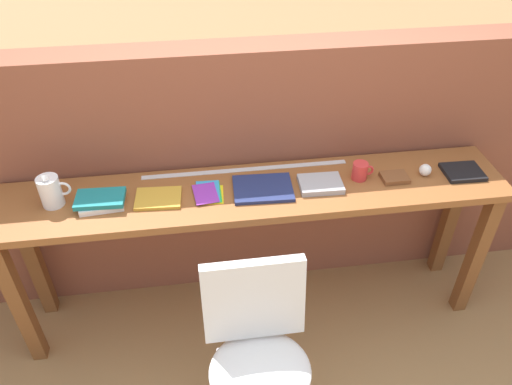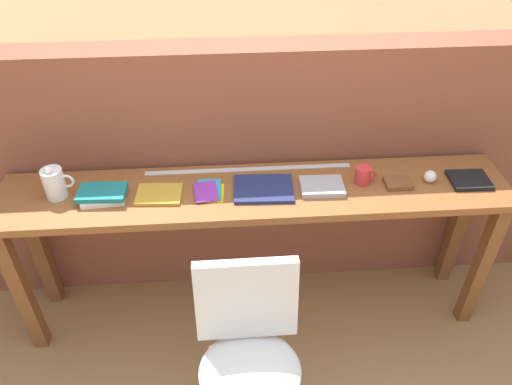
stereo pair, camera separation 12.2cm
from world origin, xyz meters
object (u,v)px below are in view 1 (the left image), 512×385
object	(u,v)px
pamphlet_pile_colourful	(208,193)
sports_ball_small	(425,170)
leather_journal_brown	(395,177)
book_stack_leftmost	(101,200)
book_open_centre	(263,188)
book_repair_rightmost	(463,172)
mug	(360,171)
pitcher_white	(51,191)
chair_white_moulded	(258,347)
magazine_cycling	(158,198)

from	to	relation	value
pamphlet_pile_colourful	sports_ball_small	world-z (taller)	sports_ball_small
sports_ball_small	leather_journal_brown	bearing A→B (deg)	-174.21
book_stack_leftmost	sports_ball_small	bearing A→B (deg)	0.55
book_open_centre	book_repair_rightmost	size ratio (longest dim) A/B	1.49
book_stack_leftmost	pamphlet_pile_colourful	distance (m)	0.50
pamphlet_pile_colourful	sports_ball_small	size ratio (longest dim) A/B	3.12
mug	sports_ball_small	size ratio (longest dim) A/B	1.81
mug	book_repair_rightmost	distance (m)	0.53
book_stack_leftmost	pamphlet_pile_colourful	bearing A→B (deg)	1.10
book_stack_leftmost	mug	size ratio (longest dim) A/B	2.08
book_stack_leftmost	sports_ball_small	size ratio (longest dim) A/B	3.78
book_stack_leftmost	pitcher_white	bearing A→B (deg)	171.90
chair_white_moulded	sports_ball_small	size ratio (longest dim) A/B	14.69
pamphlet_pile_colourful	pitcher_white	bearing A→B (deg)	178.28
book_open_centre	leather_journal_brown	distance (m)	0.66
chair_white_moulded	book_stack_leftmost	bearing A→B (deg)	135.97
leather_journal_brown	magazine_cycling	bearing A→B (deg)	179.66
pamphlet_pile_colourful	mug	size ratio (longest dim) A/B	1.72
magazine_cycling	sports_ball_small	world-z (taller)	sports_ball_small
book_open_centre	leather_journal_brown	size ratio (longest dim) A/B	2.19
book_open_centre	book_repair_rightmost	bearing A→B (deg)	2.24
leather_journal_brown	sports_ball_small	bearing A→B (deg)	5.44
magazine_cycling	sports_ball_small	xyz separation A→B (m)	(1.32, 0.02, 0.02)
book_stack_leftmost	magazine_cycling	bearing A→B (deg)	-0.33
chair_white_moulded	book_open_centre	xyz separation A→B (m)	(0.11, 0.63, 0.36)
magazine_cycling	book_stack_leftmost	bearing A→B (deg)	-176.79
chair_white_moulded	book_open_centre	distance (m)	0.74
leather_journal_brown	mug	bearing A→B (deg)	168.52
book_open_centre	mug	bearing A→B (deg)	5.76
magazine_cycling	leather_journal_brown	size ratio (longest dim) A/B	1.64
sports_ball_small	magazine_cycling	bearing A→B (deg)	-179.28
book_repair_rightmost	magazine_cycling	bearing A→B (deg)	-178.49
book_open_centre	pamphlet_pile_colourful	bearing A→B (deg)	-178.58
book_open_centre	book_repair_rightmost	world-z (taller)	book_repair_rightmost
book_stack_leftmost	magazine_cycling	xyz separation A→B (m)	(0.26, -0.00, -0.02)
magazine_cycling	book_open_centre	distance (m)	0.50
chair_white_moulded	mug	bearing A→B (deg)	47.39
mug	chair_white_moulded	bearing A→B (deg)	-132.61
pitcher_white	book_stack_leftmost	distance (m)	0.23
magazine_cycling	pamphlet_pile_colourful	distance (m)	0.24
pamphlet_pile_colourful	book_repair_rightmost	distance (m)	1.28
pamphlet_pile_colourful	sports_ball_small	xyz separation A→B (m)	(1.09, 0.01, 0.02)
chair_white_moulded	book_repair_rightmost	distance (m)	1.35
pitcher_white	leather_journal_brown	size ratio (longest dim) A/B	1.41
pitcher_white	mug	xyz separation A→B (m)	(1.47, 0.00, -0.03)
magazine_cycling	leather_journal_brown	distance (m)	1.16
pamphlet_pile_colourful	book_repair_rightmost	size ratio (longest dim) A/B	0.99
chair_white_moulded	pitcher_white	xyz separation A→B (m)	(-0.87, 0.66, 0.43)
magazine_cycling	book_open_centre	bearing A→B (deg)	4.21
sports_ball_small	book_repair_rightmost	size ratio (longest dim) A/B	0.32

